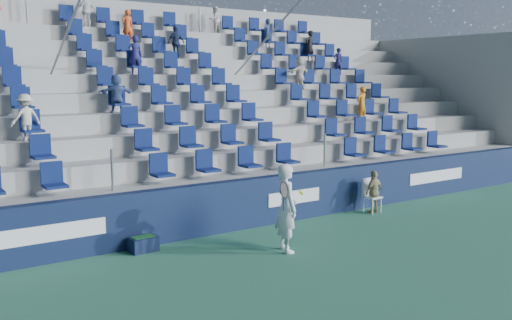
% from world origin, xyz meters
% --- Properties ---
extents(ground, '(70.00, 70.00, 0.00)m').
position_xyz_m(ground, '(0.00, 0.00, 0.00)').
color(ground, '#2F6F4F').
rests_on(ground, ground).
extents(sponsor_wall, '(24.00, 0.32, 1.20)m').
position_xyz_m(sponsor_wall, '(0.00, 3.15, 0.60)').
color(sponsor_wall, '#101C3D').
rests_on(sponsor_wall, ground).
extents(grandstand, '(24.00, 8.17, 6.63)m').
position_xyz_m(grandstand, '(-0.00, 8.24, 2.13)').
color(grandstand, '#9B9B96').
rests_on(grandstand, ground).
extents(tennis_player, '(0.71, 0.77, 1.86)m').
position_xyz_m(tennis_player, '(-0.19, 1.09, 0.93)').
color(tennis_player, silver).
rests_on(tennis_player, ground).
extents(line_judge_chair, '(0.42, 0.43, 0.92)m').
position_xyz_m(line_judge_chair, '(3.82, 2.65, 0.53)').
color(line_judge_chair, white).
rests_on(line_judge_chair, ground).
extents(line_judge, '(0.72, 0.39, 1.16)m').
position_xyz_m(line_judge, '(3.82, 2.50, 0.58)').
color(line_judge, tan).
rests_on(line_judge, ground).
extents(ball_bin, '(0.59, 0.41, 0.32)m').
position_xyz_m(ball_bin, '(-2.68, 2.75, 0.18)').
color(ball_bin, '#0E1733').
rests_on(ball_bin, ground).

